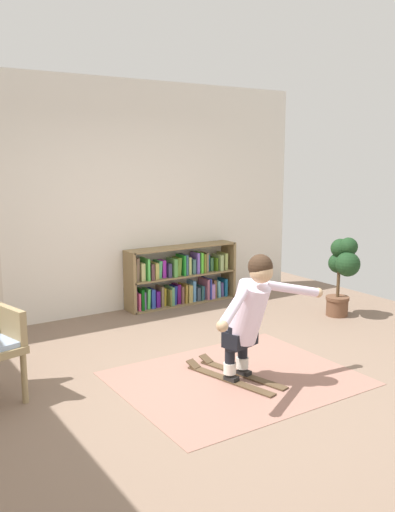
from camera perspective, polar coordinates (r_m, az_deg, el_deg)
ground_plane at (r=4.94m, az=2.17°, el=-13.00°), size 7.20×7.20×0.00m
back_wall at (r=6.84m, az=-10.47°, el=5.95°), size 6.00×0.10×2.90m
rug at (r=5.01m, az=4.05°, el=-12.63°), size 2.05×1.64×0.01m
bookshelf at (r=7.30m, az=-1.77°, el=-2.36°), size 1.59×0.30×0.78m
potted_plant at (r=6.92m, az=14.93°, el=-1.33°), size 0.32×0.45×0.99m
skis_pair at (r=5.02m, az=3.74°, el=-12.34°), size 0.50×1.01×0.07m
person_skier at (r=4.71m, az=5.50°, el=-5.61°), size 1.42×0.73×1.09m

